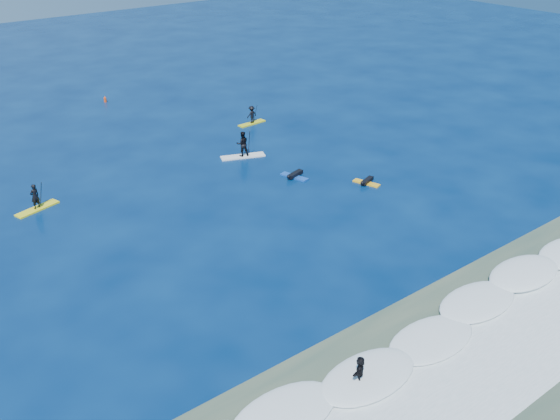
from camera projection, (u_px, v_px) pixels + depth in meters
ground at (326, 232)px, 37.12m from camera, size 160.00×160.00×0.00m
shallow_water at (538, 355)px, 27.28m from camera, size 90.00×13.00×0.01m
breaking_wave at (463, 312)px, 30.09m from camera, size 40.00×6.00×0.30m
whitewater at (518, 343)px, 27.98m from camera, size 34.00×5.00×0.02m
sup_paddler_left at (36, 200)px, 39.47m from camera, size 2.96×1.51×2.02m
sup_paddler_center at (243, 146)px, 47.19m from camera, size 3.45×2.01×2.37m
sup_paddler_right at (252, 116)px, 54.04m from camera, size 2.66×0.85×1.84m
prone_paddler_near at (367, 182)px, 43.18m from camera, size 1.50×1.98×0.40m
prone_paddler_far at (294, 175)px, 44.14m from camera, size 1.66×2.17×0.44m
wave_surfer at (360, 371)px, 25.25m from camera, size 1.80×1.37×1.31m
marker_buoy at (105, 99)px, 59.81m from camera, size 0.27×0.27×0.64m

